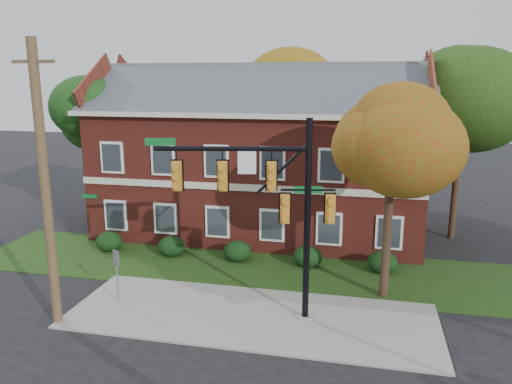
% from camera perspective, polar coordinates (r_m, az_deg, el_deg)
% --- Properties ---
extents(ground, '(120.00, 120.00, 0.00)m').
position_cam_1_polar(ground, '(18.81, -1.32, -15.44)').
color(ground, black).
rests_on(ground, ground).
extents(sidewalk, '(14.00, 5.00, 0.08)m').
position_cam_1_polar(sidewalk, '(19.65, -0.61, -13.99)').
color(sidewalk, gray).
rests_on(sidewalk, ground).
extents(grass_strip, '(30.00, 6.00, 0.04)m').
position_cam_1_polar(grass_strip, '(24.13, 2.12, -8.79)').
color(grass_strip, '#193811').
rests_on(grass_strip, ground).
extents(apartment_building, '(18.80, 8.80, 9.74)m').
position_cam_1_polar(apartment_building, '(28.93, 0.43, 5.05)').
color(apartment_building, maroon).
rests_on(apartment_building, ground).
extents(hedge_far_left, '(1.40, 1.26, 1.05)m').
position_cam_1_polar(hedge_far_left, '(27.53, -16.44, -5.44)').
color(hedge_far_left, black).
rests_on(hedge_far_left, ground).
extents(hedge_left, '(1.40, 1.26, 1.05)m').
position_cam_1_polar(hedge_left, '(26.06, -9.64, -6.12)').
color(hedge_left, black).
rests_on(hedge_left, ground).
extents(hedge_center, '(1.40, 1.26, 1.05)m').
position_cam_1_polar(hedge_center, '(25.00, -2.13, -6.77)').
color(hedge_center, black).
rests_on(hedge_center, ground).
extents(hedge_right, '(1.40, 1.26, 1.05)m').
position_cam_1_polar(hedge_right, '(24.39, 5.92, -7.33)').
color(hedge_right, black).
rests_on(hedge_right, ground).
extents(hedge_far_right, '(1.40, 1.26, 1.05)m').
position_cam_1_polar(hedge_far_right, '(24.29, 14.22, -7.76)').
color(hedge_far_right, black).
rests_on(hedge_far_right, ground).
extents(tree_near_right, '(4.50, 4.25, 8.58)m').
position_cam_1_polar(tree_near_right, '(20.10, 16.02, 5.95)').
color(tree_near_right, black).
rests_on(tree_near_right, ground).
extents(tree_left_rear, '(5.40, 5.10, 8.88)m').
position_cam_1_polar(tree_left_rear, '(31.25, -17.93, 8.14)').
color(tree_left_rear, black).
rests_on(tree_left_rear, ground).
extents(tree_right_rear, '(6.30, 5.95, 10.62)m').
position_cam_1_polar(tree_right_rear, '(29.38, 23.33, 10.28)').
color(tree_right_rear, black).
rests_on(tree_right_rear, ground).
extents(tree_far_rear, '(6.84, 6.46, 11.52)m').
position_cam_1_polar(tree_far_rear, '(36.17, 5.24, 12.68)').
color(tree_far_rear, black).
rests_on(tree_far_rear, ground).
extents(traffic_signal, '(6.70, 1.52, 7.59)m').
position_cam_1_polar(traffic_signal, '(17.83, 1.56, -0.78)').
color(traffic_signal, gray).
rests_on(traffic_signal, ground).
extents(utility_pole, '(1.60, 0.35, 10.26)m').
position_cam_1_polar(utility_pole, '(18.98, -22.96, 0.55)').
color(utility_pole, '#503825').
rests_on(utility_pole, ground).
extents(sign_post, '(0.32, 0.17, 2.26)m').
position_cam_1_polar(sign_post, '(20.88, -15.65, -8.33)').
color(sign_post, slate).
rests_on(sign_post, ground).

